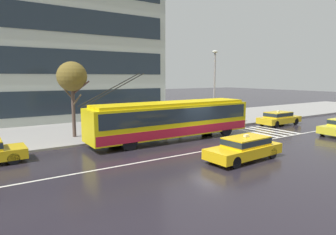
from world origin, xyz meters
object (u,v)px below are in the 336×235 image
trolleybus (173,119)px  street_tree_bare (72,77)px  pedestrian_walking_past (133,112)px  taxi_oncoming_near (245,147)px  taxi_ahead_of_bus (279,118)px  pedestrian_waiting_by_pole (180,117)px  street_lamp (214,82)px  pedestrian_approaching_curb (120,112)px  pedestrian_at_shelter (166,112)px

trolleybus → street_tree_bare: (-5.91, 4.25, 2.97)m
trolleybus → pedestrian_walking_past: size_ratio=6.58×
taxi_oncoming_near → taxi_ahead_of_bus: size_ratio=1.02×
taxi_oncoming_near → pedestrian_waiting_by_pole: pedestrian_waiting_by_pole is taller
street_tree_bare → trolleybus: bearing=-35.7°
pedestrian_walking_past → street_tree_bare: bearing=176.4°
taxi_oncoming_near → street_lamp: 11.13m
taxi_oncoming_near → pedestrian_approaching_curb: size_ratio=2.43×
taxi_ahead_of_bus → pedestrian_at_shelter: 11.55m
taxi_ahead_of_bus → pedestrian_approaching_curb: bearing=162.2°
pedestrian_walking_past → street_tree_bare: size_ratio=0.36×
trolleybus → street_lamp: size_ratio=1.92×
taxi_oncoming_near → street_lamp: size_ratio=0.70×
street_tree_bare → taxi_oncoming_near: bearing=-59.3°
taxi_oncoming_near → pedestrian_waiting_by_pole: size_ratio=2.90×
taxi_oncoming_near → street_tree_bare: (-6.33, 10.69, 3.79)m
pedestrian_waiting_by_pole → street_tree_bare: 9.47m
pedestrian_waiting_by_pole → street_tree_bare: size_ratio=0.30×
taxi_oncoming_near → pedestrian_approaching_curb: 11.29m
trolleybus → taxi_oncoming_near: size_ratio=2.73×
pedestrian_walking_past → pedestrian_waiting_by_pole: pedestrian_walking_past is taller
pedestrian_waiting_by_pole → taxi_ahead_of_bus: bearing=-18.9°
pedestrian_approaching_curb → street_tree_bare: 4.67m
pedestrian_waiting_by_pole → street_tree_bare: street_tree_bare is taller
pedestrian_approaching_curb → trolleybus: bearing=-64.6°
taxi_oncoming_near → pedestrian_walking_past: (-1.64, 10.39, 1.01)m
pedestrian_at_shelter → trolleybus: bearing=-110.4°
pedestrian_approaching_curb → street_lamp: size_ratio=0.29×
trolleybus → pedestrian_walking_past: 4.14m
pedestrian_walking_past → pedestrian_waiting_by_pole: bearing=-11.8°
pedestrian_at_shelter → pedestrian_walking_past: (-1.99, 1.88, -0.04)m
taxi_ahead_of_bus → pedestrian_approaching_curb: (-14.22, 4.56, 1.04)m
street_lamp → street_tree_bare: 12.19m
trolleybus → pedestrian_at_shelter: (0.77, 2.08, 0.22)m
pedestrian_at_shelter → pedestrian_walking_past: size_ratio=1.01×
pedestrian_at_shelter → street_lamp: 5.88m
pedestrian_approaching_curb → pedestrian_waiting_by_pole: pedestrian_approaching_curb is taller
pedestrian_approaching_curb → street_tree_bare: (-3.77, -0.26, 2.76)m
street_lamp → pedestrian_waiting_by_pole: bearing=169.4°
pedestrian_at_shelter → pedestrian_approaching_curb: (-2.91, 2.43, -0.01)m
taxi_oncoming_near → taxi_ahead_of_bus: bearing=28.7°
trolleybus → street_tree_bare: bearing=144.3°
pedestrian_waiting_by_pole → pedestrian_at_shelter: bearing=-153.9°
pedestrian_at_shelter → pedestrian_waiting_by_pole: (2.09, 1.02, -0.64)m
taxi_ahead_of_bus → pedestrian_approaching_curb: 14.96m
taxi_ahead_of_bus → pedestrian_approaching_curb: size_ratio=2.37×
trolleybus → pedestrian_at_shelter: trolleybus is taller
trolleybus → pedestrian_at_shelter: 2.23m
street_lamp → taxi_ahead_of_bus: bearing=-23.1°
trolleybus → taxi_oncoming_near: trolleybus is taller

